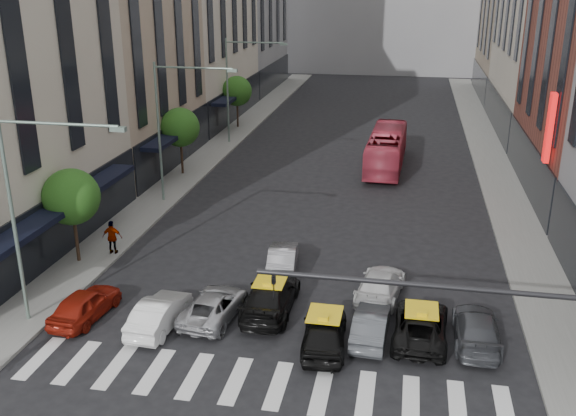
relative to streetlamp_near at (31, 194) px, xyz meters
The scene contains 24 objects.
ground 12.32m from the streetlamp_near, 21.72° to the right, with size 160.00×160.00×0.00m, color black.
sidewalk_left 26.69m from the streetlamp_near, 93.21° to the left, with size 3.00×96.00×0.15m, color slate.
sidewalk_right 34.27m from the streetlamp_near, 50.35° to the left, with size 3.00×96.00×0.15m, color slate.
building_left_b 25.72m from the streetlamp_near, 106.16° to the left, with size 8.00×16.00×24.00m, color tan.
tree_near 6.65m from the streetlamp_near, 106.32° to the left, with size 2.88×2.88×4.95m.
tree_mid 22.18m from the streetlamp_near, 94.56° to the left, with size 2.88×2.88×4.95m.
tree_far 38.11m from the streetlamp_near, 92.65° to the left, with size 2.88×2.88×4.95m.
streetlamp_near is the anchor object (origin of this frame).
streetlamp_mid 16.00m from the streetlamp_near, 90.00° to the left, with size 5.38×0.25×9.00m.
streetlamp_far 32.00m from the streetlamp_near, 90.00° to the left, with size 5.38×0.25×9.00m.
traffic_signal 18.48m from the streetlamp_near, 15.74° to the right, with size 10.10×0.20×6.00m.
liberty_sign 27.73m from the streetlamp_near, 35.24° to the left, with size 0.30×0.70×4.00m.
car_red 5.45m from the streetlamp_near, 28.40° to the left, with size 1.60×3.99×1.36m, color maroon.
car_white_front 7.16m from the streetlamp_near, ahead, with size 1.42×4.08×1.35m, color white.
car_silver 8.88m from the streetlamp_near, 14.82° to the left, with size 2.01×4.37×1.21m, color #A6A7AC.
taxi_left 10.92m from the streetlamp_near, 17.30° to the left, with size 2.08×5.11×1.48m, color black.
taxi_center 13.02m from the streetlamp_near, ahead, with size 1.74×4.33×1.47m, color black.
car_grey_mid 14.78m from the streetlamp_near, ahead, with size 1.36×3.89×1.28m, color #45484D.
taxi_right 16.70m from the streetlamp_near, ahead, with size 2.16×4.68×1.30m, color black.
car_grey_curb 18.84m from the streetlamp_near, ahead, with size 1.82×4.47×1.30m, color #3E4146.
car_row2_left 12.62m from the streetlamp_near, 39.31° to the left, with size 1.38×3.95×1.30m, color #A8A7AD.
car_row2_right 15.72m from the streetlamp_near, 20.05° to the left, with size 1.86×4.58×1.33m, color silver.
bus 30.22m from the streetlamp_near, 63.84° to the left, with size 2.52×10.77×3.00m, color #C0384D.
pedestrian_far 8.67m from the streetlamp_near, 92.84° to the left, with size 1.08×0.45×1.85m, color gray.
Camera 1 is at (4.68, -17.97, 14.18)m, focal length 40.00 mm.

